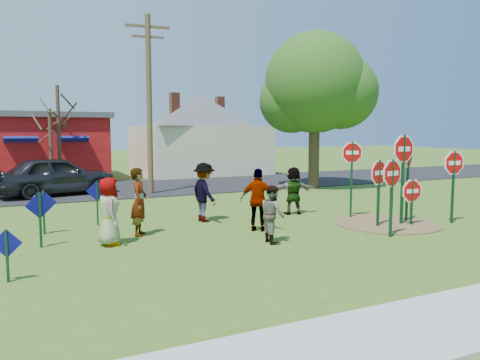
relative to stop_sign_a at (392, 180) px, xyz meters
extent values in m
plane|color=#3A5D1A|center=(-3.30, 2.42, -1.56)|extent=(120.00, 120.00, 0.00)
cube|color=#9E9E99|center=(-3.30, -4.78, -1.52)|extent=(22.00, 1.80, 0.08)
cube|color=black|center=(-3.30, 13.92, -1.54)|extent=(120.00, 7.50, 0.04)
cylinder|color=brown|center=(1.20, 1.42, -1.54)|extent=(3.20, 3.20, 0.03)
cube|color=maroon|center=(-8.80, 20.42, 0.24)|extent=(9.00, 7.00, 3.60)
cube|color=#4C4C51|center=(-8.80, 20.42, 2.19)|extent=(9.40, 7.40, 0.30)
cube|color=navy|center=(-8.80, 16.82, 0.84)|extent=(1.60, 0.78, 0.45)
cube|color=navy|center=(-6.30, 16.82, 0.84)|extent=(1.60, 0.78, 0.45)
cube|color=beige|center=(2.20, 20.42, 0.04)|extent=(8.00, 7.00, 3.20)
pyramid|color=#4C4C51|center=(2.20, 20.42, 3.84)|extent=(9.40, 9.40, 2.20)
cube|color=brown|center=(0.20, 19.42, 3.04)|extent=(0.55, 0.55, 1.40)
cube|color=brown|center=(4.20, 21.42, 3.04)|extent=(0.55, 0.55, 1.40)
cube|color=#113E1C|center=(0.00, 0.00, -0.49)|extent=(0.07, 0.08, 2.12)
cylinder|color=white|center=(0.00, 0.00, 0.19)|extent=(1.04, 0.21, 1.05)
cylinder|color=#C50607|center=(0.00, 0.00, 0.19)|extent=(0.89, 0.18, 0.90)
cube|color=white|center=(0.00, 0.00, 0.19)|extent=(0.46, 0.09, 0.13)
cube|color=#113E1C|center=(0.87, 2.75, -0.29)|extent=(0.07, 0.08, 2.53)
cylinder|color=white|center=(0.87, 2.75, 0.62)|extent=(0.93, 0.34, 0.98)
cylinder|color=#C50607|center=(0.87, 2.75, 0.62)|extent=(0.80, 0.30, 0.84)
cube|color=white|center=(0.87, 2.75, 0.62)|extent=(0.41, 0.15, 0.12)
cylinder|color=gold|center=(0.87, 2.75, 0.62)|extent=(0.92, 0.34, 0.98)
cube|color=#113E1C|center=(1.56, 1.17, -0.17)|extent=(0.07, 0.08, 2.76)
cylinder|color=white|center=(1.56, 1.17, 0.78)|extent=(1.18, 0.11, 1.18)
cylinder|color=#C50607|center=(1.56, 1.17, 0.78)|extent=(1.01, 0.10, 1.02)
cube|color=white|center=(1.56, 1.17, 0.78)|extent=(0.52, 0.05, 0.15)
cube|color=#113E1C|center=(2.03, 1.43, -0.29)|extent=(0.09, 0.09, 2.53)
cylinder|color=white|center=(2.03, 1.43, 0.58)|extent=(0.97, 0.53, 1.09)
cylinder|color=#C50607|center=(2.03, 1.43, 0.58)|extent=(0.84, 0.46, 0.94)
cube|color=white|center=(2.03, 1.43, 0.58)|extent=(0.42, 0.23, 0.14)
cylinder|color=gold|center=(2.03, 1.43, 0.58)|extent=(0.96, 0.53, 1.09)
cube|color=#113E1C|center=(1.71, 0.92, -0.85)|extent=(0.06, 0.07, 1.42)
cylinder|color=white|center=(1.71, 0.92, -0.49)|extent=(0.98, 0.11, 0.98)
cylinder|color=#C50607|center=(1.71, 0.92, -0.49)|extent=(0.84, 0.10, 0.85)
cube|color=white|center=(1.71, 0.92, -0.49)|extent=(0.43, 0.05, 0.12)
cube|color=#113E1C|center=(3.13, 0.64, -0.42)|extent=(0.06, 0.07, 2.27)
cylinder|color=white|center=(3.13, 0.64, 0.34)|extent=(1.03, 0.13, 1.03)
cylinder|color=#C50607|center=(3.13, 0.64, 0.34)|extent=(0.89, 0.11, 0.89)
cube|color=white|center=(3.13, 0.64, 0.34)|extent=(0.45, 0.05, 0.13)
cylinder|color=gold|center=(3.13, 0.64, 0.34)|extent=(1.03, 0.12, 1.03)
cube|color=#113E1C|center=(0.66, 1.23, -0.54)|extent=(0.07, 0.08, 2.02)
cylinder|color=white|center=(0.66, 1.23, 0.08)|extent=(1.03, 0.26, 1.06)
cylinder|color=#C50607|center=(0.66, 1.23, 0.08)|extent=(0.89, 0.23, 0.91)
cube|color=white|center=(0.66, 1.23, 0.08)|extent=(0.45, 0.11, 0.13)
cube|color=#113E1C|center=(-9.34, 0.28, -1.05)|extent=(0.05, 0.06, 1.02)
cube|color=#0B0B66|center=(-9.34, 0.28, -0.80)|extent=(0.56, 0.14, 0.57)
cube|color=#113E1C|center=(-8.63, 2.89, -0.87)|extent=(0.06, 0.07, 1.38)
cube|color=#0B0B66|center=(-8.63, 2.89, -0.50)|extent=(0.67, 0.13, 0.68)
cube|color=#113E1C|center=(-8.47, 4.48, -0.94)|extent=(0.06, 0.07, 1.22)
cube|color=#0B0B66|center=(-8.47, 4.48, -0.67)|extent=(0.70, 0.11, 0.71)
cube|color=#113E1C|center=(-6.92, 5.12, -0.88)|extent=(0.05, 0.06, 1.35)
cube|color=#0B0B66|center=(-6.92, 5.12, -0.50)|extent=(0.62, 0.07, 0.63)
imported|color=#3E5595|center=(-7.05, 2.39, -0.69)|extent=(0.57, 0.86, 1.73)
imported|color=#297E69|center=(-6.10, 3.16, -0.62)|extent=(0.69, 0.81, 1.88)
imported|color=brown|center=(-3.19, 0.88, -0.81)|extent=(0.63, 0.78, 1.49)
imported|color=#343439|center=(-3.75, 4.27, -0.62)|extent=(0.82, 1.28, 1.88)
imported|color=#4C2E62|center=(-2.87, 2.24, -0.65)|extent=(1.11, 0.99, 1.81)
imported|color=#275A30|center=(-0.50, 4.14, -0.73)|extent=(1.60, 0.84, 1.65)
imported|color=#2B2A2F|center=(-7.49, 12.67, -0.65)|extent=(5.40, 3.18, 1.72)
cylinder|color=#4C3823|center=(-3.56, 11.43, 2.45)|extent=(0.25, 0.25, 8.01)
cube|color=#4C3823|center=(-3.56, 11.43, 5.92)|extent=(1.96, 0.31, 0.11)
cube|color=#4C3823|center=(-3.56, 11.43, 5.48)|extent=(1.43, 0.24, 0.09)
cylinder|color=#382819|center=(4.38, 9.97, 0.55)|extent=(0.53, 0.53, 4.20)
sphere|color=#254713|center=(4.38, 9.97, 3.70)|extent=(4.97, 4.97, 4.97)
sphere|color=#254713|center=(5.52, 9.40, 3.22)|extent=(3.63, 3.63, 3.63)
sphere|color=#254713|center=(3.52, 10.73, 2.84)|extent=(3.25, 3.25, 3.25)
cylinder|color=#382819|center=(-7.47, 15.64, 0.43)|extent=(0.18, 0.18, 3.97)
cylinder|color=#382819|center=(-7.05, 15.92, 1.02)|extent=(0.18, 0.18, 5.16)
camera|label=1|loc=(-9.13, -9.48, 1.32)|focal=35.00mm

